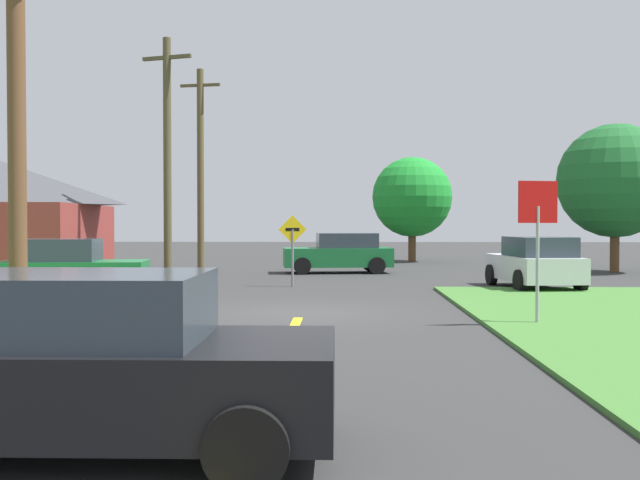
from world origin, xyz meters
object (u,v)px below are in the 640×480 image
at_px(car_approaching_junction, 340,253).
at_px(car_on_crossroad, 535,263).
at_px(barn, 0,220).
at_px(utility_pole_near, 17,113).
at_px(direction_sign, 293,242).
at_px(parked_car_near_building, 70,269).
at_px(pine_tree_center, 412,197).
at_px(car_behind_on_main_road, 94,364).
at_px(stop_sign, 538,222).
at_px(oak_tree_left, 615,181).
at_px(utility_pole_far, 201,167).
at_px(utility_pole_mid, 167,157).

bearing_deg(car_approaching_junction, car_on_crossroad, 124.22).
relative_size(car_approaching_junction, barn, 0.61).
xyz_separation_m(utility_pole_near, direction_sign, (4.38, 10.31, -2.66)).
xyz_separation_m(parked_car_near_building, pine_tree_center, (11.03, 19.02, 2.56)).
relative_size(car_approaching_junction, car_behind_on_main_road, 1.08).
height_order(parked_car_near_building, pine_tree_center, pine_tree_center).
bearing_deg(car_approaching_junction, utility_pole_near, 64.01).
bearing_deg(barn, stop_sign, -35.39).
relative_size(direction_sign, barn, 0.31).
bearing_deg(utility_pole_near, car_behind_on_main_road, -61.71).
bearing_deg(oak_tree_left, car_on_crossroad, -124.18).
distance_m(car_approaching_junction, pine_tree_center, 9.77).
bearing_deg(pine_tree_center, utility_pole_near, -110.75).
relative_size(parked_car_near_building, utility_pole_far, 0.46).
distance_m(car_behind_on_main_road, barn, 22.28).
relative_size(oak_tree_left, pine_tree_center, 1.12).
xyz_separation_m(stop_sign, parked_car_near_building, (-11.26, 5.00, -1.27)).
bearing_deg(stop_sign, car_approaching_junction, -88.99).
height_order(car_approaching_junction, utility_pole_near, utility_pole_near).
xyz_separation_m(utility_pole_mid, barn, (-6.41, 1.49, -2.13)).
bearing_deg(barn, parked_car_near_building, -52.88).
height_order(car_behind_on_main_road, barn, barn).
xyz_separation_m(car_approaching_junction, utility_pole_far, (-6.07, 2.02, 3.66)).
relative_size(car_approaching_junction, utility_pole_near, 0.57).
distance_m(direction_sign, barn, 11.02).
xyz_separation_m(car_behind_on_main_road, direction_sign, (0.64, 17.26, 0.61)).
relative_size(stop_sign, car_approaching_junction, 0.64).
relative_size(car_approaching_junction, oak_tree_left, 0.74).
bearing_deg(direction_sign, car_approaching_junction, 76.89).
bearing_deg(car_approaching_junction, stop_sign, 97.87).
bearing_deg(oak_tree_left, utility_pole_near, -134.61).
distance_m(car_behind_on_main_road, pine_tree_center, 33.00).
bearing_deg(utility_pole_near, pine_tree_center, 69.25).
height_order(car_approaching_junction, utility_pole_far, utility_pole_far).
bearing_deg(pine_tree_center, direction_sign, -109.15).
bearing_deg(car_behind_on_main_road, utility_pole_mid, 100.93).
bearing_deg(utility_pole_far, pine_tree_center, 34.09).
xyz_separation_m(car_approaching_junction, pine_tree_center, (3.74, 8.65, 2.56)).
xyz_separation_m(car_approaching_junction, utility_pole_mid, (-5.78, -5.37, 3.46)).
distance_m(car_on_crossroad, pine_tree_center, 16.06).
distance_m(car_behind_on_main_road, utility_pole_far, 26.28).
bearing_deg(direction_sign, utility_pole_mid, 165.85).
relative_size(utility_pole_far, barn, 1.16).
bearing_deg(pine_tree_center, car_on_crossroad, -81.54).
distance_m(parked_car_near_building, direction_sign, 7.01).
relative_size(car_on_crossroad, utility_pole_near, 0.52).
bearing_deg(pine_tree_center, utility_pole_mid, -124.18).
xyz_separation_m(car_behind_on_main_road, pine_tree_center, (5.89, 32.37, 2.56)).
xyz_separation_m(car_behind_on_main_road, barn, (-10.05, 19.83, 1.33)).
bearing_deg(pine_tree_center, car_approaching_junction, -113.38).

